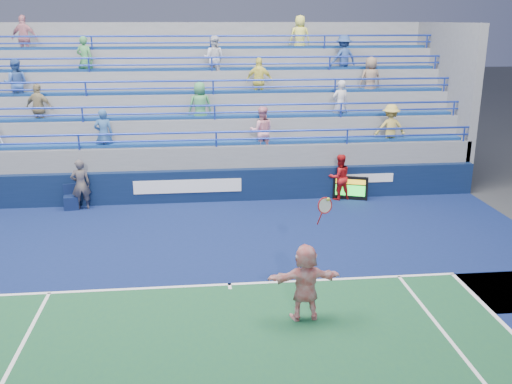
{
  "coord_description": "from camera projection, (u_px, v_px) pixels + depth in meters",
  "views": [
    {
      "loc": [
        -0.67,
        -12.14,
        5.98
      ],
      "look_at": [
        0.89,
        2.5,
        1.5
      ],
      "focal_mm": 40.0,
      "sensor_mm": 36.0,
      "label": 1
    }
  ],
  "objects": [
    {
      "name": "sponsor_wall",
      "position": [
        218.0,
        185.0,
        19.38
      ],
      "size": [
        18.0,
        0.32,
        1.1
      ],
      "color": "#0A1837",
      "rests_on": "ground"
    },
    {
      "name": "ground",
      "position": [
        229.0,
        285.0,
        13.36
      ],
      "size": [
        120.0,
        120.0,
        0.0
      ],
      "primitive_type": "plane",
      "color": "#333538"
    },
    {
      "name": "tennis_player",
      "position": [
        305.0,
        282.0,
        11.64
      ],
      "size": [
        1.54,
        0.54,
        2.64
      ],
      "color": "white",
      "rests_on": "ground"
    },
    {
      "name": "bleacher_stand",
      "position": [
        213.0,
        135.0,
        22.68
      ],
      "size": [
        18.0,
        5.6,
        6.13
      ],
      "color": "slate",
      "rests_on": "ground"
    },
    {
      "name": "line_judge",
      "position": [
        81.0,
        185.0,
        18.44
      ],
      "size": [
        0.69,
        0.55,
        1.68
      ],
      "primitive_type": "imported",
      "rotation": [
        0.0,
        0.0,
        3.4
      ],
      "color": "#131A36",
      "rests_on": "ground"
    },
    {
      "name": "serve_speed_board",
      "position": [
        350.0,
        188.0,
        19.56
      ],
      "size": [
        1.16,
        0.52,
        0.82
      ],
      "color": "black",
      "rests_on": "ground"
    },
    {
      "name": "judge_chair",
      "position": [
        71.0,
        201.0,
        18.63
      ],
      "size": [
        0.52,
        0.52,
        0.81
      ],
      "color": "#0C183D",
      "rests_on": "ground"
    },
    {
      "name": "ball_girl",
      "position": [
        339.0,
        177.0,
        19.48
      ],
      "size": [
        0.88,
        0.75,
        1.59
      ],
      "primitive_type": "imported",
      "rotation": [
        0.0,
        0.0,
        3.34
      ],
      "color": "#B11417",
      "rests_on": "ground"
    }
  ]
}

